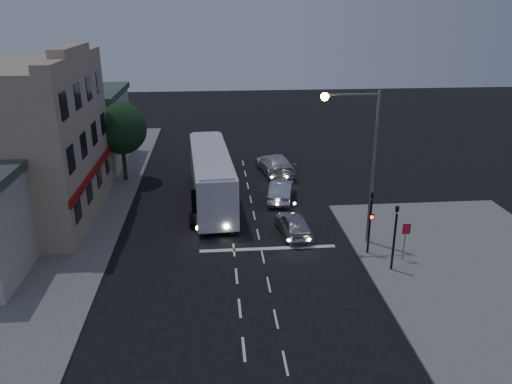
{
  "coord_description": "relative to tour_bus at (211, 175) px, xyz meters",
  "views": [
    {
      "loc": [
        -0.97,
        -24.07,
        13.4
      ],
      "look_at": [
        1.61,
        5.65,
        2.2
      ],
      "focal_mm": 35.0,
      "sensor_mm": 36.0,
      "label": 1
    }
  ],
  "objects": [
    {
      "name": "regulatory_sign",
      "position": [
        10.54,
        -10.0,
        -0.44
      ],
      "size": [
        0.45,
        0.12,
        2.2
      ],
      "color": "slate",
      "rests_on": "sidewalk_near"
    },
    {
      "name": "car_sedan_a",
      "position": [
        5.05,
        -0.09,
        -1.3
      ],
      "size": [
        2.51,
        4.71,
        1.48
      ],
      "primitive_type": "imported",
      "rotation": [
        0.0,
        0.0,
        2.92
      ],
      "color": "#B4B4C5",
      "rests_on": "ground"
    },
    {
      "name": "car_suv",
      "position": [
        5.0,
        -5.97,
        -1.34
      ],
      "size": [
        2.13,
        4.27,
        1.4
      ],
      "primitive_type": "imported",
      "rotation": [
        0.0,
        0.0,
        3.26
      ],
      "color": "#A5A5AB",
      "rests_on": "ground"
    },
    {
      "name": "car_sedan_b",
      "position": [
        5.34,
        6.16,
        -1.22
      ],
      "size": [
        3.2,
        5.93,
        1.63
      ],
      "primitive_type": "imported",
      "rotation": [
        0.0,
        0.0,
        3.31
      ],
      "color": "silver",
      "rests_on": "ground"
    },
    {
      "name": "street_tree",
      "position": [
        -6.97,
        5.26,
        2.46
      ],
      "size": [
        4.0,
        4.0,
        6.2
      ],
      "color": "black",
      "rests_on": "sidewalk_far"
    },
    {
      "name": "low_building_north",
      "position": [
        -12.26,
        10.23,
        1.35
      ],
      "size": [
        9.4,
        9.4,
        6.5
      ],
      "color": "#A9A39B",
      "rests_on": "sidewalk_far"
    },
    {
      "name": "streetlight",
      "position": [
        8.58,
        -7.57,
        3.69
      ],
      "size": [
        3.32,
        0.44,
        9.0
      ],
      "color": "slate",
      "rests_on": "sidewalk_near"
    },
    {
      "name": "traffic_signal_main",
      "position": [
        8.84,
        -8.99,
        0.38
      ],
      "size": [
        0.25,
        0.35,
        4.1
      ],
      "color": "black",
      "rests_on": "sidewalk_near"
    },
    {
      "name": "main_building",
      "position": [
        -12.72,
        -1.77,
        3.12
      ],
      "size": [
        10.12,
        12.0,
        11.0
      ],
      "color": "tan",
      "rests_on": "sidewalk_far"
    },
    {
      "name": "tour_bus",
      "position": [
        0.0,
        0.0,
        0.0
      ],
      "size": [
        3.35,
        12.43,
        3.77
      ],
      "rotation": [
        0.0,
        0.0,
        0.07
      ],
      "color": "silver",
      "rests_on": "ground"
    },
    {
      "name": "traffic_signal_side",
      "position": [
        9.54,
        -10.97,
        0.38
      ],
      "size": [
        0.18,
        0.15,
        4.1
      ],
      "color": "black",
      "rests_on": "sidewalk_near"
    },
    {
      "name": "sidewalk_far",
      "position": [
        -11.76,
        -1.77,
        -1.98
      ],
      "size": [
        12.0,
        50.0,
        0.12
      ],
      "primitive_type": "cube",
      "color": "slate",
      "rests_on": "ground"
    },
    {
      "name": "road_markings",
      "position": [
        2.52,
        -6.46,
        -2.04
      ],
      "size": [
        8.0,
        30.55,
        0.01
      ],
      "color": "silver",
      "rests_on": "ground"
    },
    {
      "name": "sidewalk_near",
      "position": [
        14.24,
        -13.77,
        -1.98
      ],
      "size": [
        12.0,
        24.0,
        0.12
      ],
      "primitive_type": "cube",
      "color": "slate",
      "rests_on": "ground"
    },
    {
      "name": "ground",
      "position": [
        1.24,
        -9.77,
        -2.04
      ],
      "size": [
        120.0,
        120.0,
        0.0
      ],
      "primitive_type": "plane",
      "color": "black"
    }
  ]
}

